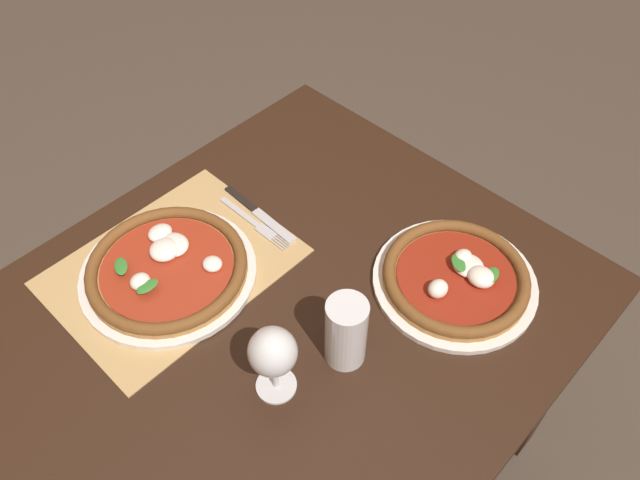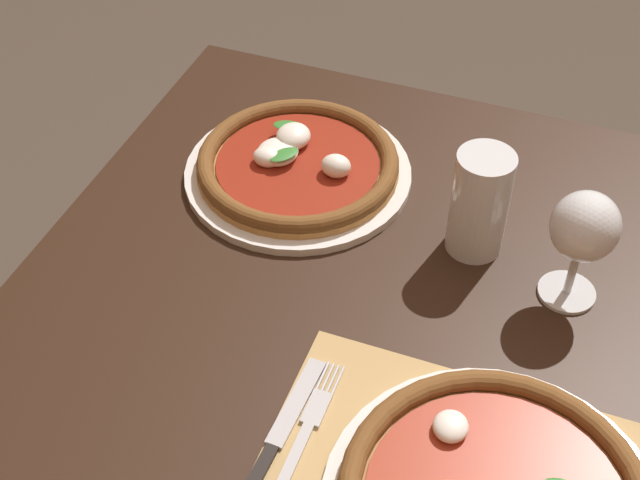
% 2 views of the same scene
% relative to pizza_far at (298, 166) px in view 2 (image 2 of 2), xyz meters
% --- Properties ---
extents(dining_table, '(1.33, 0.93, 0.74)m').
position_rel_pizza_far_xyz_m(dining_table, '(0.40, -0.20, -0.12)').
color(dining_table, black).
rests_on(dining_table, ground).
extents(pizza_far, '(0.31, 0.31, 0.05)m').
position_rel_pizza_far_xyz_m(pizza_far, '(0.00, 0.00, 0.00)').
color(pizza_far, silver).
rests_on(pizza_far, dining_table).
extents(wine_glass, '(0.08, 0.08, 0.16)m').
position_rel_pizza_far_xyz_m(wine_glass, '(0.39, -0.09, 0.09)').
color(wine_glass, silver).
rests_on(wine_glass, dining_table).
extents(pint_glass, '(0.07, 0.07, 0.15)m').
position_rel_pizza_far_xyz_m(pint_glass, '(0.26, -0.05, 0.05)').
color(pint_glass, silver).
rests_on(pint_glass, dining_table).
extents(fork, '(0.02, 0.20, 0.00)m').
position_rel_pizza_far_xyz_m(fork, '(0.16, -0.39, -0.01)').
color(fork, '#B7B7BC').
rests_on(fork, paper_placemat).
extents(knife, '(0.03, 0.22, 0.01)m').
position_rel_pizza_far_xyz_m(knife, '(0.14, -0.40, -0.01)').
color(knife, black).
rests_on(knife, paper_placemat).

